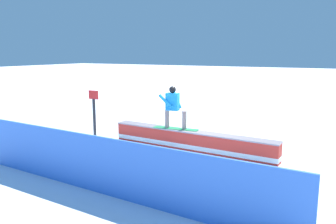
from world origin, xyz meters
name	(u,v)px	position (x,y,z in m)	size (l,w,h in m)	color
ground_plane	(190,150)	(0.00, 0.00, 0.00)	(120.00, 120.00, 0.00)	white
grind_box	(191,141)	(0.00, 0.00, 0.28)	(5.61, 0.74, 0.63)	red
snowboarder	(173,106)	(0.64, -0.02, 1.36)	(1.53, 0.51, 1.38)	#298C50
safety_fence	(111,167)	(0.00, 4.03, 0.65)	(8.21, 0.06, 1.29)	#3B76EB
trail_marker	(94,114)	(3.45, 0.57, 0.95)	(0.40, 0.10, 1.77)	#262628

